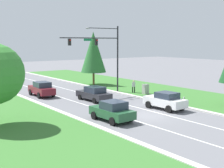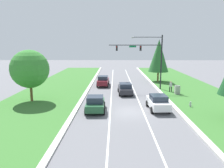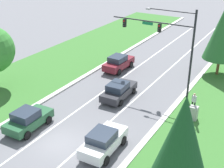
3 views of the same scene
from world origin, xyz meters
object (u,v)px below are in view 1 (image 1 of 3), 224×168
Objects in this scene: fire_hydrant at (184,100)px; conifer_far_right_tree at (93,52)px; charcoal_sedan at (94,94)px; pedestrian at (134,86)px; traffic_signal_mast at (103,49)px; burgundy_sedan at (42,89)px; white_sedan at (165,101)px; utility_cabinet at (145,89)px; forest_sedan at (112,111)px.

fire_hydrant is 0.09× the size of conifer_far_right_tree.
pedestrian is (7.07, 1.40, 0.12)m from charcoal_sedan.
pedestrian is at bearing 8.81° from charcoal_sedan.
burgundy_sedan is at bearing 157.18° from traffic_signal_mast.
conifer_far_right_tree is at bearing 76.60° from white_sedan.
traffic_signal_mast is 5.15× the size of pedestrian.
burgundy_sedan is 0.98× the size of charcoal_sedan.
utility_cabinet is 1.88× the size of fire_hydrant.
pedestrian reaches higher than fire_hydrant.
white_sedan reaches higher than fire_hydrant.
charcoal_sedan is at bearing -122.58° from conifer_far_right_tree.
conifer_far_right_tree reaches higher than utility_cabinet.
pedestrian is 2.41× the size of fire_hydrant.
charcoal_sedan is at bearing 136.31° from fire_hydrant.
traffic_signal_mast is 12.44× the size of fire_hydrant.
conifer_far_right_tree reaches higher than pedestrian.
traffic_signal_mast reaches higher than fire_hydrant.
utility_cabinet is (7.59, -0.33, -0.16)m from charcoal_sedan.
white_sedan reaches higher than forest_sedan.
white_sedan is 19.65m from conifer_far_right_tree.
traffic_signal_mast reaches higher than charcoal_sedan.
forest_sedan is 6.06× the size of fire_hydrant.
traffic_signal_mast is at bearing -114.15° from conifer_far_right_tree.
burgundy_sedan is 1.05× the size of white_sedan.
charcoal_sedan is 7.21m from pedestrian.
burgundy_sedan is (-7.15, 3.01, -4.86)m from traffic_signal_mast.
pedestrian is at bearing -89.14° from conifer_far_right_tree.
burgundy_sedan is 17.15m from fire_hydrant.
forest_sedan reaches higher than charcoal_sedan.
burgundy_sedan is 12.21m from conifer_far_right_tree.
fire_hydrant is at bearing -88.88° from conifer_far_right_tree.
charcoal_sedan is 9.33m from forest_sedan.
white_sedan reaches higher than charcoal_sedan.
forest_sedan is at bearing -177.75° from white_sedan.
white_sedan is at bearing 88.01° from pedestrian.
pedestrian is (10.68, -4.89, 0.02)m from burgundy_sedan.
charcoal_sedan is 3.60× the size of utility_cabinet.
utility_cabinet reaches higher than fire_hydrant.
charcoal_sedan is 8.65m from white_sedan.
charcoal_sedan is at bearing 109.79° from white_sedan.
burgundy_sedan is at bearing -156.65° from conifer_far_right_tree.
conifer_far_right_tree reaches higher than white_sedan.
burgundy_sedan reaches higher than charcoal_sedan.
pedestrian is at bearing 91.41° from fire_hydrant.
traffic_signal_mast is at bearing 86.22° from white_sedan.
utility_cabinet is at bearing -41.70° from traffic_signal_mast.
conifer_far_right_tree is (-0.67, 11.17, 4.44)m from utility_cabinet.
white_sedan is 4.18m from fire_hydrant.
utility_cabinet is (4.05, -3.61, -5.12)m from traffic_signal_mast.
conifer_far_right_tree is at bearing 91.12° from fire_hydrant.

